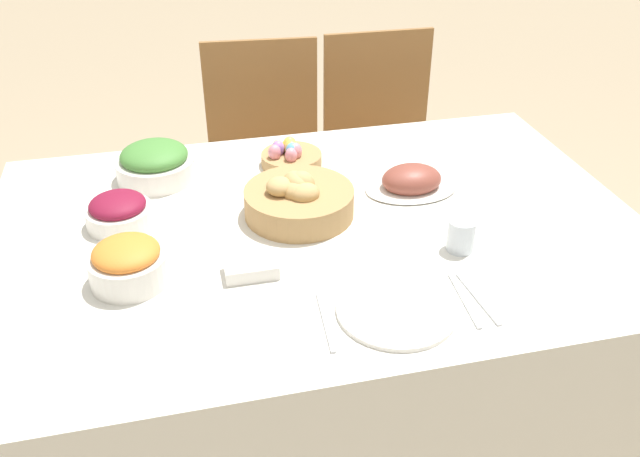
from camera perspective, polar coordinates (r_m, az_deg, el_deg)
name	(u,v)px	position (r m, az deg, el deg)	size (l,w,h in m)	color
ground_plane	(318,438)	(2.17, -0.14, -17.25)	(12.00, 12.00, 0.00)	tan
dining_table	(318,343)	(1.90, -0.15, -9.64)	(1.59, 1.07, 0.78)	silver
chair_far_right	(383,152)	(2.66, 5.35, 6.45)	(0.43, 0.43, 0.94)	olive
chair_far_center	(266,164)	(2.56, -4.53, 5.42)	(0.45, 0.45, 0.94)	olive
bread_basket	(298,199)	(1.68, -1.82, 2.51)	(0.27, 0.27, 0.12)	#AD8451
egg_basket	(290,156)	(1.93, -2.57, 6.11)	(0.17, 0.17, 0.08)	#AD8451
ham_platter	(411,181)	(1.82, 7.70, 3.96)	(0.25, 0.17, 0.08)	silver
beet_salad_bowl	(119,211)	(1.71, -16.60, 1.38)	(0.16, 0.16, 0.08)	silver
green_salad_bowl	(155,163)	(1.90, -13.72, 5.38)	(0.21, 0.21, 0.10)	silver
carrot_bowl	(128,263)	(1.50, -15.88, -2.82)	(0.17, 0.17, 0.10)	silver
dinner_plate	(396,310)	(1.39, 6.45, -6.82)	(0.25, 0.25, 0.01)	silver
fork	(326,322)	(1.36, 0.47, -7.86)	(0.02, 0.18, 0.00)	silver
knife	(464,300)	(1.45, 12.06, -5.93)	(0.02, 0.18, 0.00)	silver
spoon	(478,298)	(1.46, 13.14, -5.74)	(0.02, 0.18, 0.00)	silver
drinking_cup	(461,235)	(1.58, 11.80, -0.54)	(0.06, 0.06, 0.08)	silver
butter_dish	(251,268)	(1.49, -5.83, -3.36)	(0.12, 0.07, 0.03)	silver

